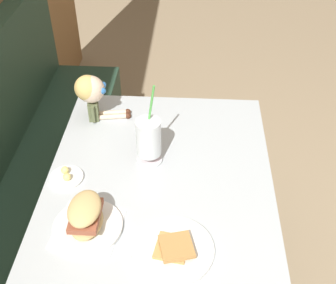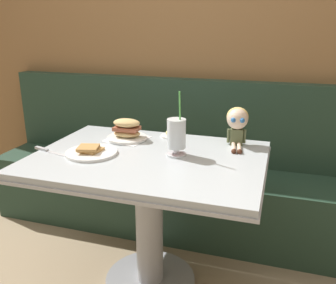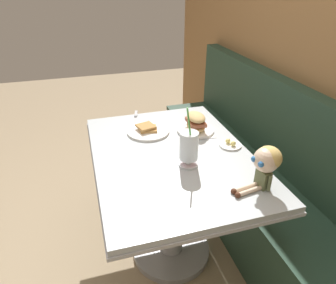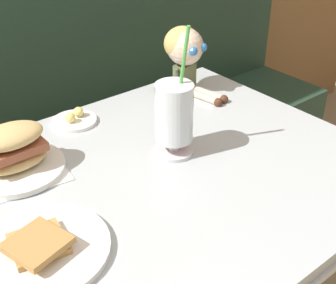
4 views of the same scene
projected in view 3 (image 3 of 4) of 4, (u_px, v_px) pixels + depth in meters
The scene contains 10 objects.
ground_plane at pixel (144, 258), 1.91m from camera, with size 8.00×8.00×0.00m, color #998466.
wood_panel_wall at pixel (332, 53), 1.58m from camera, with size 4.40×0.08×2.40m, color olive.
booth_bench at pixel (265, 194), 1.95m from camera, with size 2.60×0.48×1.00m.
diner_table at pixel (172, 184), 1.69m from camera, with size 1.11×0.81×0.74m.
toast_plate at pixel (148, 130), 1.80m from camera, with size 0.25×0.25×0.04m.
milkshake_glass at pixel (189, 147), 1.45m from camera, with size 0.10×0.10×0.32m.
sandwich_plate at pixel (196, 124), 1.79m from camera, with size 0.23×0.23×0.12m.
butter_saucer at pixel (230, 144), 1.66m from camera, with size 0.12×0.12×0.04m.
butter_knife at pixel (136, 116), 1.99m from camera, with size 0.23×0.08×0.01m.
seated_doll at pixel (266, 162), 1.29m from camera, with size 0.13×0.23×0.20m.
Camera 3 is at (1.30, -0.23, 1.57)m, focal length 32.58 mm.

